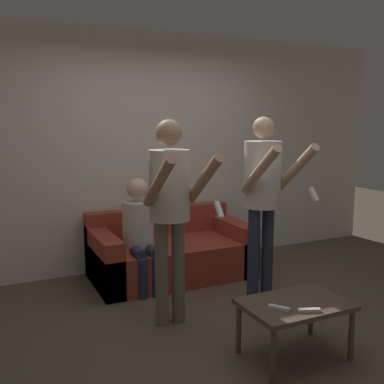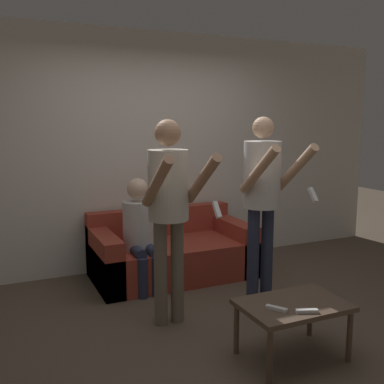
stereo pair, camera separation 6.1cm
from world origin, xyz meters
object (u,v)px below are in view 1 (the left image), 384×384
object	(u,v)px
couch	(170,254)
coffee_table	(295,309)
person_seated	(140,229)
remote_near	(309,310)
remote_far	(279,308)
person_standing_right	(263,189)
person_standing_left	(170,199)

from	to	relation	value
couch	coffee_table	world-z (taller)	couch
person_seated	remote_near	xyz separation A→B (m)	(0.55, -1.95, -0.19)
couch	remote_far	size ratio (longest dim) A/B	11.81
person_standing_right	person_seated	bearing A→B (deg)	134.06
remote_near	remote_far	size ratio (longest dim) A/B	1.06
person_standing_left	coffee_table	xyz separation A→B (m)	(0.60, -0.88, -0.71)
remote_far	person_standing_left	bearing A→B (deg)	114.04
couch	remote_far	bearing A→B (deg)	-90.95
couch	remote_near	size ratio (longest dim) A/B	11.17
person_standing_left	remote_far	size ratio (longest dim) A/B	11.89
couch	remote_near	world-z (taller)	couch
person_standing_right	coffee_table	size ratio (longest dim) A/B	2.30
couch	remote_far	distance (m)	2.04
person_standing_right	coffee_table	world-z (taller)	person_standing_right
couch	coffee_table	xyz separation A→B (m)	(0.15, -1.98, 0.12)
couch	person_seated	distance (m)	0.59
coffee_table	remote_near	size ratio (longest dim) A/B	4.95
person_standing_left	person_standing_right	distance (m)	0.90
person_standing_left	person_standing_right	size ratio (longest dim) A/B	0.99
person_standing_right	remote_far	size ratio (longest dim) A/B	12.05
person_standing_right	person_seated	size ratio (longest dim) A/B	1.54
remote_near	person_standing_left	bearing A→B (deg)	118.91
person_standing_right	person_standing_left	bearing A→B (deg)	-179.91
person_standing_left	couch	bearing A→B (deg)	67.81
person_standing_right	person_seated	world-z (taller)	person_standing_right
remote_near	person_seated	bearing A→B (deg)	105.69
couch	coffee_table	bearing A→B (deg)	-85.68
person_standing_left	person_seated	bearing A→B (deg)	87.88
couch	person_standing_left	size ratio (longest dim) A/B	0.99
couch	person_standing_right	world-z (taller)	person_standing_right
remote_far	person_seated	bearing A→B (deg)	101.82
person_standing_right	person_seated	distance (m)	1.34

